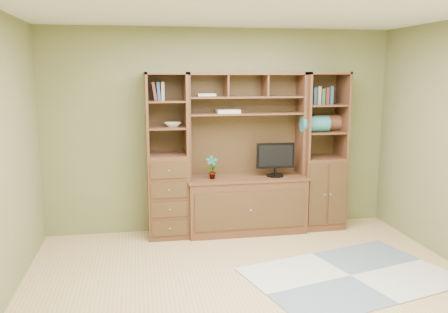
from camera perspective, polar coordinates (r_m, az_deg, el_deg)
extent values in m
cube|color=tan|center=(4.63, 4.14, -16.12)|extent=(4.60, 4.10, 0.04)
cube|color=white|center=(4.20, 4.61, 17.68)|extent=(4.60, 4.10, 0.04)
cube|color=olive|center=(6.16, -0.36, 3.15)|extent=(4.50, 0.04, 2.60)
cube|color=olive|center=(2.40, 16.67, -8.38)|extent=(4.50, 0.04, 2.60)
cube|color=#54301D|center=(6.00, 2.76, 0.29)|extent=(1.54, 0.53, 2.05)
cube|color=#54301D|center=(5.89, -6.84, 0.06)|extent=(0.50, 0.45, 2.05)
cube|color=#54301D|center=(6.34, 11.73, 0.63)|extent=(0.55, 0.45, 2.05)
cube|color=#A3A9A9|center=(5.12, 14.96, -13.71)|extent=(2.24, 1.78, 0.01)
cube|color=black|center=(6.06, 6.21, 0.37)|extent=(0.50, 0.24, 0.60)
imported|color=#A14436|center=(5.91, -1.47, -1.30)|extent=(0.16, 0.11, 0.30)
cube|color=beige|center=(5.97, 0.48, 5.46)|extent=(0.29, 0.21, 0.04)
imported|color=white|center=(5.84, -6.19, 3.85)|extent=(0.20, 0.20, 0.05)
cube|color=#2B736F|center=(6.20, 10.87, 3.88)|extent=(0.36, 0.21, 0.21)
cube|color=brown|center=(6.40, 12.24, 4.03)|extent=(0.38, 0.21, 0.21)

